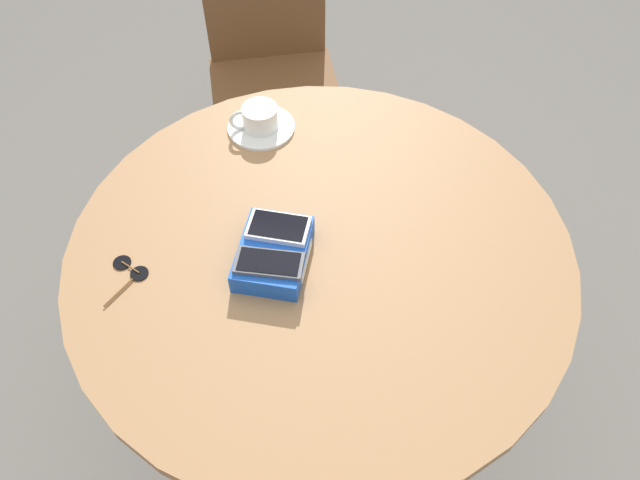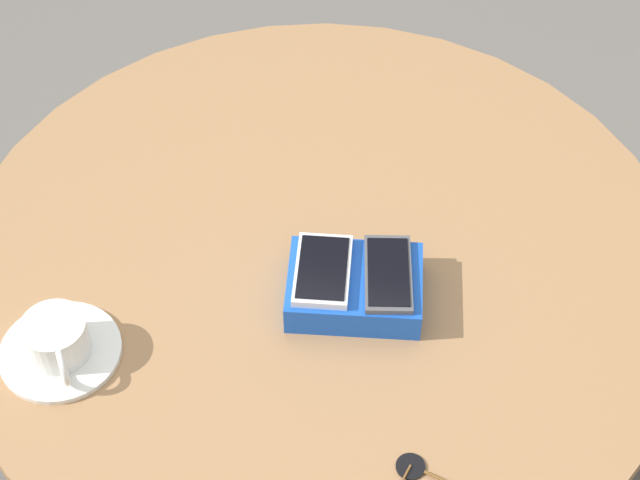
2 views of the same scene
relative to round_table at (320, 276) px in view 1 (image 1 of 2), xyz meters
The scene contains 9 objects.
ground_plane 0.62m from the round_table, ahead, with size 8.00×8.00×0.00m, color slate.
round_table is the anchor object (origin of this frame).
phone_box 0.16m from the round_table, 130.61° to the left, with size 0.20×0.16×0.05m.
phone_gray 0.20m from the round_table, 148.58° to the left, with size 0.09×0.14×0.01m.
phone_white 0.18m from the round_table, 104.98° to the left, with size 0.09×0.13×0.01m.
saucer 0.40m from the round_table, 40.43° to the left, with size 0.16×0.16×0.01m, color white.
coffee_cup 0.41m from the round_table, 40.86° to the left, with size 0.09×0.11×0.06m.
sunglasses 0.40m from the round_table, 118.53° to the left, with size 0.12×0.08×0.01m.
chair_near_window 0.93m from the round_table, 28.53° to the left, with size 0.55×0.55×0.87m.
Camera 1 is at (-0.74, -0.25, 1.74)m, focal length 35.00 mm.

